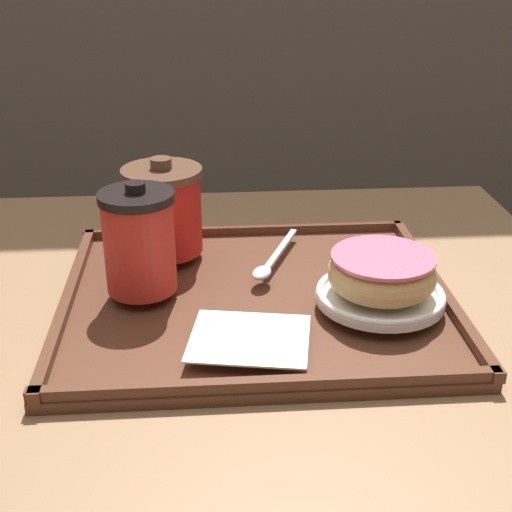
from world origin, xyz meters
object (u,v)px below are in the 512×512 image
at_px(coffee_cup_rear, 164,209).
at_px(donut_chocolate_glazed, 382,272).
at_px(coffee_cup_front, 139,241).
at_px(spoon, 268,265).

xyz_separation_m(coffee_cup_rear, donut_chocolate_glazed, (0.25, -0.16, -0.02)).
bearing_deg(coffee_cup_rear, coffee_cup_front, -102.02).
relative_size(donut_chocolate_glazed, spoon, 0.77).
distance_m(coffee_cup_rear, donut_chocolate_glazed, 0.29).
xyz_separation_m(coffee_cup_front, spoon, (0.15, 0.04, -0.06)).
height_order(coffee_cup_front, coffee_cup_rear, coffee_cup_front).
height_order(coffee_cup_front, donut_chocolate_glazed, coffee_cup_front).
xyz_separation_m(coffee_cup_front, donut_chocolate_glazed, (0.27, -0.05, -0.03)).
bearing_deg(spoon, coffee_cup_rear, -94.01).
bearing_deg(spoon, coffee_cup_front, -51.63).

